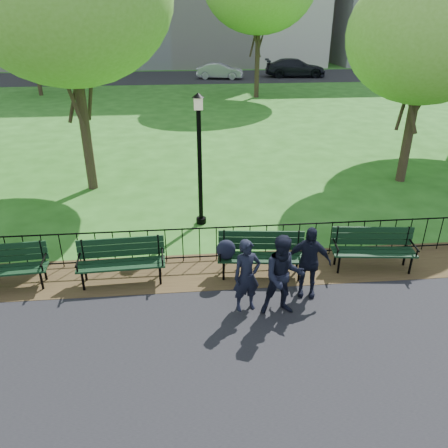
{
  "coord_description": "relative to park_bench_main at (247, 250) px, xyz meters",
  "views": [
    {
      "loc": [
        -1.7,
        -7.11,
        5.43
      ],
      "look_at": [
        -0.87,
        1.5,
        1.21
      ],
      "focal_mm": 35.0,
      "sensor_mm": 36.0,
      "label": 1
    }
  ],
  "objects": [
    {
      "name": "person_right",
      "position": [
        1.14,
        -0.85,
        0.13
      ],
      "size": [
        0.99,
        0.6,
        1.57
      ],
      "primitive_type": "imported",
      "rotation": [
        0.0,
        0.0,
        -0.25
      ],
      "color": "black",
      "rests_on": "asphalt_path"
    },
    {
      "name": "far_street",
      "position": [
        0.37,
        33.74,
        -0.67
      ],
      "size": [
        70.0,
        9.0,
        0.01
      ],
      "primitive_type": "cube",
      "color": "black",
      "rests_on": "ground"
    },
    {
      "name": "taxi",
      "position": [
        -12.05,
        33.0,
        0.1
      ],
      "size": [
        4.65,
        2.39,
        1.52
      ],
      "primitive_type": "imported",
      "rotation": [
        0.0,
        0.0,
        1.43
      ],
      "color": "gold",
      "rests_on": "far_street"
    },
    {
      "name": "person_mid",
      "position": [
        0.49,
        -1.42,
        0.19
      ],
      "size": [
        0.84,
        0.45,
        1.69
      ],
      "primitive_type": "imported",
      "rotation": [
        0.0,
        0.0,
        -0.03
      ],
      "color": "black",
      "rests_on": "asphalt_path"
    },
    {
      "name": "park_bench_right_a",
      "position": [
        2.94,
        0.07,
        -0.06
      ],
      "size": [
        1.93,
        0.79,
        1.06
      ],
      "rotation": [
        0.0,
        0.0,
        -0.11
      ],
      "color": "black",
      "rests_on": "ground"
    },
    {
      "name": "lamppost",
      "position": [
        -0.89,
        2.85,
        1.3
      ],
      "size": [
        0.32,
        0.32,
        3.61
      ],
      "color": "black",
      "rests_on": "ground"
    },
    {
      "name": "sedan_silver",
      "position": [
        2.24,
        32.25,
        0.01
      ],
      "size": [
        4.28,
        2.24,
        1.34
      ],
      "primitive_type": "imported",
      "rotation": [
        0.0,
        0.0,
        1.36
      ],
      "color": "#AAACB2",
      "rests_on": "far_street"
    },
    {
      "name": "iron_fence",
      "position": [
        0.37,
        0.74,
        -0.17
      ],
      "size": [
        24.06,
        0.06,
        1.0
      ],
      "color": "black",
      "rests_on": "ground"
    },
    {
      "name": "park_bench_left_b",
      "position": [
        -5.29,
        0.09,
        -0.08
      ],
      "size": [
        1.87,
        0.69,
        1.04
      ],
      "rotation": [
        0.0,
        0.0,
        0.07
      ],
      "color": "black",
      "rests_on": "ground"
    },
    {
      "name": "tree_near_e",
      "position": [
        6.35,
        5.65,
        4.09
      ],
      "size": [
        4.93,
        4.93,
        6.87
      ],
      "color": "#2D2116",
      "rests_on": "ground"
    },
    {
      "name": "dirt_strip",
      "position": [
        0.37,
        0.24,
        -0.66
      ],
      "size": [
        60.0,
        1.6,
        0.01
      ],
      "primitive_type": "cube",
      "color": "#312314",
      "rests_on": "ground"
    },
    {
      "name": "park_bench_left_a",
      "position": [
        -2.77,
        0.07,
        -0.06
      ],
      "size": [
        1.91,
        0.67,
        1.07
      ],
      "rotation": [
        0.0,
        0.0,
        0.04
      ],
      "color": "black",
      "rests_on": "ground"
    },
    {
      "name": "ground",
      "position": [
        0.37,
        -1.26,
        -0.67
      ],
      "size": [
        120.0,
        120.0,
        0.0
      ],
      "primitive_type": "plane",
      "color": "#235716"
    },
    {
      "name": "sedan_dark",
      "position": [
        9.22,
        32.94,
        0.13
      ],
      "size": [
        5.65,
        2.71,
        1.59
      ],
      "primitive_type": "imported",
      "rotation": [
        0.0,
        0.0,
        1.48
      ],
      "color": "black",
      "rests_on": "far_street"
    },
    {
      "name": "park_bench_main",
      "position": [
        0.0,
        0.0,
        0.0
      ],
      "size": [
        2.02,
        0.82,
        1.1
      ],
      "rotation": [
        0.0,
        0.0,
        -0.12
      ],
      "color": "black",
      "rests_on": "ground"
    },
    {
      "name": "person_left",
      "position": [
        -0.19,
        -1.23,
        0.11
      ],
      "size": [
        0.63,
        0.48,
        1.53
      ],
      "primitive_type": "imported",
      "rotation": [
        0.0,
        0.0,
        0.22
      ],
      "color": "black",
      "rests_on": "asphalt_path"
    }
  ]
}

